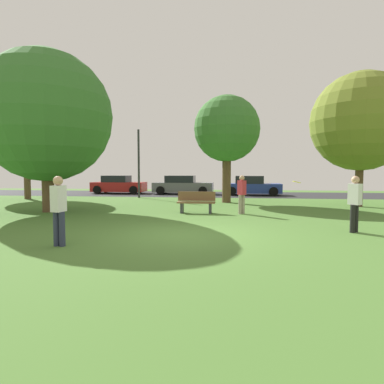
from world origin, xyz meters
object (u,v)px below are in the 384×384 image
object	(u,v)px
oak_tree_right	(46,116)
parked_car_red	(119,185)
maple_tree_far	(227,129)
person_thrower	(242,193)
parked_car_grey	(183,186)
person_bystander	(59,208)
street_lamp_post	(139,164)
parked_car_blue	(251,186)
park_bench	(196,202)
oak_tree_center	(361,122)
person_catcher	(355,202)
maple_tree_near	(26,129)
frisbee_disc	(297,182)

from	to	relation	value
oak_tree_right	parked_car_red	size ratio (longest dim) A/B	1.66
oak_tree_right	maple_tree_far	bearing A→B (deg)	34.88
person_thrower	parked_car_grey	xyz separation A→B (m)	(-4.25, 11.32, -0.22)
person_bystander	street_lamp_post	size ratio (longest dim) A/B	0.37
person_thrower	parked_car_blue	world-z (taller)	person_thrower
street_lamp_post	park_bench	bearing A→B (deg)	-57.61
oak_tree_center	person_thrower	xyz separation A→B (m)	(-5.87, -3.59, -3.32)
parked_car_blue	oak_tree_center	bearing A→B (deg)	-56.27
park_bench	oak_tree_right	bearing A→B (deg)	3.95
person_thrower	person_catcher	bearing A→B (deg)	0.00
parked_car_red	parked_car_grey	distance (m)	5.20
person_bystander	parked_car_grey	size ratio (longest dim) A/B	0.36
maple_tree_far	parked_car_red	bearing A→B (deg)	143.02
parked_car_blue	street_lamp_post	xyz separation A→B (m)	(-7.54, -3.51, 1.61)
park_bench	street_lamp_post	size ratio (longest dim) A/B	0.36
maple_tree_near	parked_car_grey	xyz separation A→B (m)	(9.11, 5.68, -3.76)
oak_tree_right	street_lamp_post	world-z (taller)	oak_tree_right
oak_tree_right	person_thrower	world-z (taller)	oak_tree_right
parked_car_blue	street_lamp_post	world-z (taller)	street_lamp_post
oak_tree_right	person_catcher	size ratio (longest dim) A/B	4.23
frisbee_disc	person_bystander	bearing A→B (deg)	-145.25
park_bench	street_lamp_post	distance (m)	8.91
person_catcher	parked_car_red	distance (m)	19.74
parked_car_grey	oak_tree_right	bearing A→B (deg)	-109.19
maple_tree_near	maple_tree_far	bearing A→B (deg)	-3.38
maple_tree_far	person_bystander	size ratio (longest dim) A/B	3.61
parked_car_red	frisbee_disc	bearing A→B (deg)	-50.46
maple_tree_near	person_thrower	size ratio (longest dim) A/B	4.21
parked_car_red	street_lamp_post	bearing A→B (deg)	-54.54
oak_tree_center	frisbee_disc	size ratio (longest dim) A/B	24.23
oak_tree_center	parked_car_blue	distance (m)	9.53
oak_tree_center	maple_tree_near	world-z (taller)	maple_tree_near
oak_tree_center	maple_tree_far	bearing A→B (deg)	168.74
person_bystander	park_bench	world-z (taller)	person_bystander
maple_tree_near	street_lamp_post	distance (m)	7.34
oak_tree_right	person_thrower	bearing A→B (deg)	2.65
oak_tree_right	parked_car_blue	distance (m)	15.05
person_thrower	parked_car_grey	world-z (taller)	person_thrower
person_bystander	parked_car_grey	world-z (taller)	person_bystander
person_catcher	parked_car_red	bearing A→B (deg)	-0.21
oak_tree_center	maple_tree_near	bearing A→B (deg)	173.89
maple_tree_far	maple_tree_near	size ratio (longest dim) A/B	0.89
oak_tree_center	person_bystander	distance (m)	14.74
maple_tree_near	frisbee_disc	bearing A→B (deg)	-27.25
maple_tree_far	parked_car_grey	world-z (taller)	maple_tree_far
maple_tree_far	oak_tree_center	bearing A→B (deg)	-11.26
oak_tree_right	maple_tree_near	distance (m)	7.87
park_bench	person_bystander	bearing A→B (deg)	68.95
oak_tree_center	oak_tree_right	world-z (taller)	oak_tree_right
person_bystander	frisbee_disc	distance (m)	7.56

